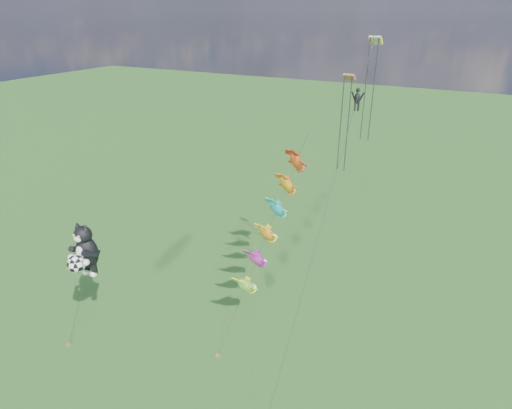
% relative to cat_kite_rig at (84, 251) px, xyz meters
% --- Properties ---
extents(ground, '(300.00, 300.00, 0.00)m').
position_rel_cat_kite_rig_xyz_m(ground, '(2.30, 1.79, -8.44)').
color(ground, '#123F0F').
extents(cat_kite_rig, '(2.42, 4.07, 10.96)m').
position_rel_cat_kite_rig_xyz_m(cat_kite_rig, '(0.00, 0.00, 0.00)').
color(cat_kite_rig, brown).
rests_on(cat_kite_rig, ground).
extents(fish_windsock_rig, '(1.91, 15.92, 15.93)m').
position_rel_cat_kite_rig_xyz_m(fish_windsock_rig, '(11.84, 11.19, 0.53)').
color(fish_windsock_rig, brown).
rests_on(fish_windsock_rig, ground).
extents(parafoil_rig, '(1.88, 17.56, 25.36)m').
position_rel_cat_kite_rig_xyz_m(parafoil_rig, '(18.47, 11.23, 11.85)').
color(parafoil_rig, brown).
rests_on(parafoil_rig, ground).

